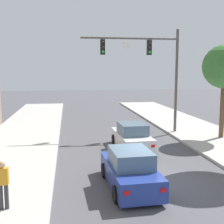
% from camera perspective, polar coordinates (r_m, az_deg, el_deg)
% --- Properties ---
extents(ground_plane, '(120.00, 120.00, 0.00)m').
position_cam_1_polar(ground_plane, '(12.98, 7.28, -13.32)').
color(ground_plane, '#4C4C51').
extents(traffic_signal_mast, '(7.11, 0.38, 7.50)m').
position_cam_1_polar(traffic_signal_mast, '(21.88, 7.31, 9.66)').
color(traffic_signal_mast, '#514C47').
rests_on(traffic_signal_mast, sidewalk_right).
extents(car_lead_white, '(1.97, 4.30, 1.60)m').
position_cam_1_polar(car_lead_white, '(17.92, 3.81, -4.87)').
color(car_lead_white, silver).
rests_on(car_lead_white, ground).
extents(car_following_blue, '(1.97, 4.30, 1.60)m').
position_cam_1_polar(car_following_blue, '(12.20, 3.44, -11.08)').
color(car_following_blue, navy).
rests_on(car_following_blue, ground).
extents(pedestrian_sidewalk_left_walker, '(0.36, 0.22, 1.64)m').
position_cam_1_polar(pedestrian_sidewalk_left_walker, '(10.61, -20.20, -12.59)').
color(pedestrian_sidewalk_left_walker, '#333338').
rests_on(pedestrian_sidewalk_left_walker, sidewalk_left).
extents(street_tree_second, '(2.92, 2.92, 6.28)m').
position_cam_1_polar(street_tree_second, '(21.35, 20.78, 8.06)').
color(street_tree_second, brown).
rests_on(street_tree_second, sidewalk_right).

